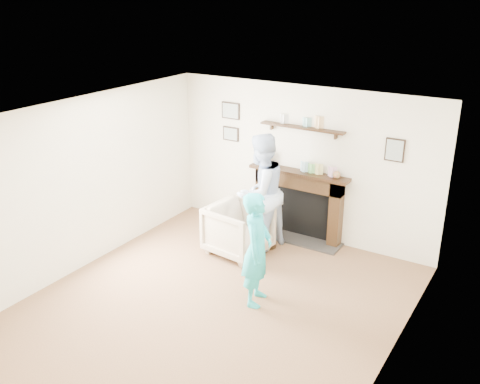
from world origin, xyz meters
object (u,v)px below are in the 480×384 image
object	(u,v)px
armchair	(239,252)
woman	(256,301)
pedestal_table	(269,211)
man	(260,246)

from	to	relation	value
armchair	woman	bearing A→B (deg)	-132.25
armchair	pedestal_table	size ratio (longest dim) A/B	0.87
armchair	pedestal_table	world-z (taller)	pedestal_table
man	pedestal_table	xyz separation A→B (m)	(0.12, 0.05, 0.62)
man	woman	xyz separation A→B (m)	(0.75, -1.41, 0.00)
woman	pedestal_table	distance (m)	1.71
woman	armchair	bearing A→B (deg)	25.79
man	woman	distance (m)	1.60
armchair	pedestal_table	distance (m)	0.80
pedestal_table	armchair	bearing A→B (deg)	-126.24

